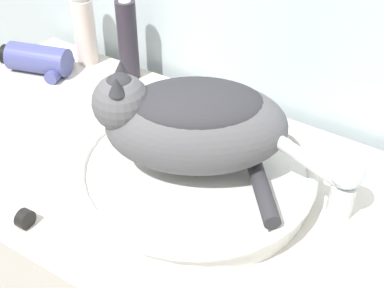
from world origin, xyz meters
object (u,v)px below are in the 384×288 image
at_px(cat, 191,121).
at_px(lotion_bottle_white, 84,25).
at_px(hairspray_can_black, 128,39).
at_px(faucet, 338,179).
at_px(hair_dryer, 40,60).

xyz_separation_m(cat, lotion_bottle_white, (-0.47, 0.25, -0.05)).
bearing_deg(lotion_bottle_white, hairspray_can_black, 0.00).
distance_m(faucet, hairspray_can_black, 0.61).
xyz_separation_m(cat, hair_dryer, (-0.53, 0.15, -0.12)).
xyz_separation_m(lotion_bottle_white, hair_dryer, (-0.06, -0.10, -0.07)).
relative_size(cat, lotion_bottle_white, 1.88).
distance_m(cat, faucet, 0.27).
height_order(hairspray_can_black, hair_dryer, hairspray_can_black).
bearing_deg(cat, lotion_bottle_white, -59.39).
bearing_deg(hair_dryer, hairspray_can_black, -169.86).
xyz_separation_m(faucet, lotion_bottle_white, (-0.72, 0.18, 0.02)).
distance_m(cat, hairspray_can_black, 0.42).
distance_m(cat, lotion_bottle_white, 0.54).
relative_size(hairspray_can_black, hair_dryer, 1.19).
height_order(cat, hairspray_can_black, cat).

